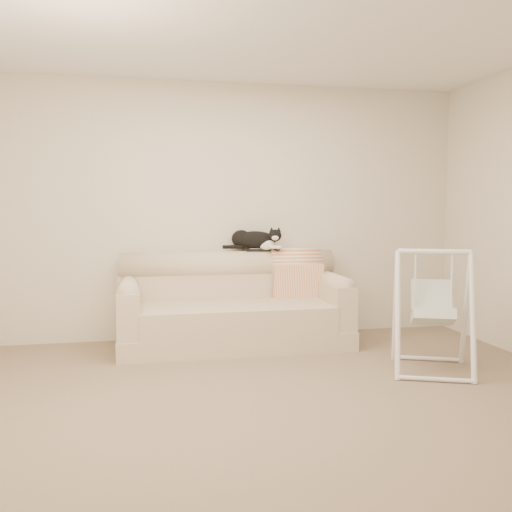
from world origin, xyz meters
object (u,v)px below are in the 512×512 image
Objects in this scene: remote_a at (255,250)px; remote_b at (272,250)px; sofa at (233,309)px; tuxedo_cat at (255,240)px; baby_swing at (432,310)px.

remote_a is 0.18m from remote_b.
remote_b is at bearing -0.01° from remote_a.
sofa is 13.62× the size of remote_b.
tuxedo_cat is (0.01, 0.03, 0.10)m from remote_a.
remote_a is 0.11m from tuxedo_cat.
tuxedo_cat is 0.60× the size of baby_swing.
remote_b is 0.27× the size of tuxedo_cat.
baby_swing is (1.45, -1.22, 0.15)m from sofa.
sofa is at bearing -139.25° from remote_a.
baby_swing is (1.19, -1.45, -0.41)m from remote_a.
tuxedo_cat reaches higher than remote_b.
sofa is at bearing -136.35° from tuxedo_cat.
sofa is 2.17× the size of baby_swing.
baby_swing is (1.01, -1.45, -0.40)m from remote_b.
tuxedo_cat reaches higher than sofa.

